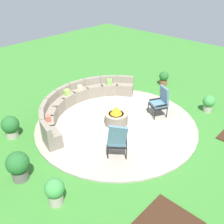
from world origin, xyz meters
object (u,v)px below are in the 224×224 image
Objects in this scene: potted_plant_3 at (209,103)px; potted_plant_4 at (18,165)px; potted_plant_5 at (164,78)px; lounge_chair_front_right at (160,101)px; fire_pit at (116,117)px; curved_stone_bench at (78,102)px; potted_plant_1 at (55,191)px; lounge_chair_front_left at (117,139)px; potted_plant_0 at (111,81)px; potted_plant_2 at (11,126)px.

potted_plant_4 is at bearing 163.11° from potted_plant_3.
potted_plant_3 is 2.82m from potted_plant_5.
lounge_chair_front_right reaches higher than potted_plant_5.
fire_pit is 1.80m from curved_stone_bench.
lounge_chair_front_right is 1.30× the size of potted_plant_4.
lounge_chair_front_right reaches higher than potted_plant_1.
lounge_chair_front_left is 1.82× the size of potted_plant_5.
lounge_chair_front_right is 5.16m from potted_plant_1.
potted_plant_1 is 0.86× the size of potted_plant_4.
lounge_chair_front_left is 4.98m from potted_plant_0.
potted_plant_4 is at bearing -154.33° from curved_stone_bench.
fire_pit is 4.14m from potted_plant_5.
potted_plant_3 is 0.79× the size of potted_plant_4.
potted_plant_2 is (-4.46, 2.84, -0.21)m from lounge_chair_front_right.
curved_stone_bench is 7.65× the size of potted_plant_5.
potted_plant_3 is (6.02, -4.03, -0.04)m from potted_plant_2.
curved_stone_bench reaches higher than potted_plant_0.
fire_pit is 3.73m from potted_plant_4.
lounge_chair_front_right is at bearing -102.11° from potted_plant_0.
lounge_chair_front_left reaches higher than lounge_chair_front_right.
potted_plant_3 is at bearing -33.81° from potted_plant_2.
potted_plant_2 is 1.13× the size of potted_plant_3.
potted_plant_0 is 0.67× the size of potted_plant_4.
potted_plant_1 is (-2.28, -0.06, -0.23)m from lounge_chair_front_left.
lounge_chair_front_right reaches higher than curved_stone_bench.
potted_plant_1 is (-5.79, -3.57, 0.11)m from potted_plant_0.
lounge_chair_front_right is at bearing 58.55° from lounge_chair_front_left.
potted_plant_4 is at bearing -175.80° from potted_plant_5.
potted_plant_4 is at bearing -158.05° from lounge_chair_front_left.
potted_plant_2 is at bearing 173.82° from curved_stone_bench.
fire_pit is 3.21m from potted_plant_0.
curved_stone_bench is at bearing 98.29° from fire_pit.
lounge_chair_front_right reaches higher than fire_pit.
potted_plant_4 is (-3.46, -1.66, 0.10)m from curved_stone_bench.
potted_plant_4 reaches higher than potted_plant_2.
curved_stone_bench reaches higher than potted_plant_3.
potted_plant_0 is 0.78× the size of potted_plant_1.
curved_stone_bench is 2.65m from potted_plant_2.
potted_plant_5 is (2.51, 1.47, -0.28)m from lounge_chair_front_right.
lounge_chair_front_left is at bearing -63.72° from potted_plant_2.
fire_pit reaches higher than potted_plant_5.
curved_stone_bench is 6.69× the size of potted_plant_1.
fire_pit is 0.73× the size of lounge_chair_front_right.
potted_plant_3 reaches higher than potted_plant_5.
potted_plant_0 is (3.51, 3.51, -0.33)m from lounge_chair_front_left.
lounge_chair_front_left is at bearing -108.93° from curved_stone_bench.
potted_plant_0 is 0.85× the size of potted_plant_3.
fire_pit is at bearing -1.72° from potted_plant_4.
potted_plant_0 is (2.49, 0.53, -0.07)m from curved_stone_bench.
potted_plant_2 reaches higher than potted_plant_0.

